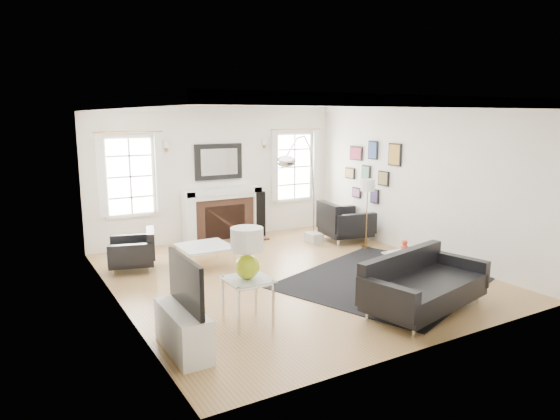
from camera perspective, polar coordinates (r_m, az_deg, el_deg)
floor at (r=8.31m, az=1.34°, el=-7.50°), size 6.00×6.00×0.00m
back_wall at (r=10.64m, az=-7.08°, el=4.17°), size 5.50×0.04×2.80m
front_wall at (r=5.68m, az=17.33°, el=-1.91°), size 5.50×0.04×2.80m
left_wall at (r=6.98m, az=-18.29°, el=0.30°), size 0.04×6.00×2.80m
right_wall at (r=9.69m, az=15.43°, el=3.24°), size 0.04×6.00×2.80m
ceiling at (r=7.90m, az=1.43°, el=12.19°), size 5.50×6.00×0.02m
crown_molding at (r=7.89m, az=1.43°, el=11.76°), size 5.50×6.00×0.12m
fireplace at (r=10.58m, az=-6.53°, el=-0.56°), size 1.70×0.69×1.11m
mantel_mirror at (r=10.57m, az=-7.01°, el=5.49°), size 1.05×0.07×0.75m
window_left at (r=10.01m, az=-16.78°, el=3.73°), size 1.24×0.15×1.62m
window_right at (r=11.43m, az=1.62°, el=4.99°), size 1.24×0.15×1.62m
gallery_wall at (r=10.60m, az=10.35°, el=4.78°), size 0.04×1.73×1.29m
tv_unit at (r=5.77m, az=-10.99°, el=-12.62°), size 0.35×1.00×1.09m
area_rug at (r=8.27m, az=12.24°, el=-7.79°), size 3.86×3.55×0.01m
sofa at (r=7.06m, az=15.82°, el=-8.34°), size 2.07×1.28×0.63m
armchair_left at (r=8.89m, az=-16.25°, el=-4.60°), size 0.93×0.99×0.56m
armchair_right at (r=10.53m, az=7.18°, el=-1.51°), size 1.06×1.15×0.69m
coffee_table at (r=8.78m, az=-8.63°, el=-4.23°), size 0.86×0.86×0.38m
side_table_left at (r=6.30m, az=-3.73°, el=-8.77°), size 0.55×0.55×0.60m
nesting_table at (r=7.76m, az=13.97°, el=-5.65°), size 0.52×0.44×0.57m
gourd_lamp at (r=6.16m, az=-3.78°, el=-4.53°), size 0.41×0.41×0.65m
orange_vase at (r=7.71m, az=14.05°, el=-4.08°), size 0.11×0.11×0.18m
arc_floor_lamp at (r=9.40m, az=2.45°, el=2.49°), size 1.64×1.52×2.32m
stick_floor_lamp at (r=9.90m, az=9.98°, el=2.42°), size 0.28×0.28×1.38m
speaker_tower at (r=10.81m, az=-2.22°, el=-0.51°), size 0.26×0.26×0.99m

